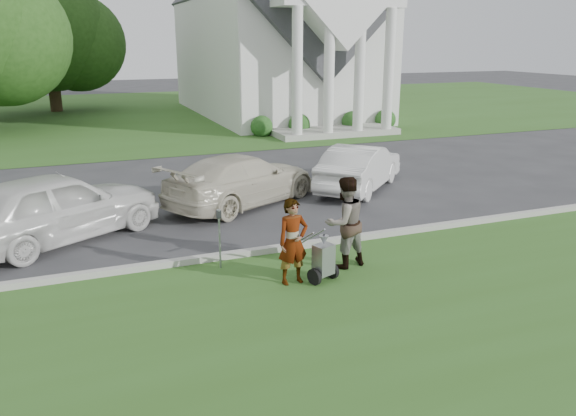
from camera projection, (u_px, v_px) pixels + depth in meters
ground at (254, 265)px, 11.82m from camera, size 120.00×120.00×0.00m
grass_strip at (311, 331)px, 9.14m from camera, size 80.00×7.00×0.01m
church_lawn at (124, 114)px, 35.91m from camera, size 80.00×30.00×0.01m
curb at (246, 253)px, 12.28m from camera, size 80.00×0.18×0.15m
church at (276, 16)px, 33.86m from camera, size 9.19×19.00×24.10m
tree_back at (48, 37)px, 35.82m from camera, size 9.61×7.60×8.89m
striping_cart at (323, 260)px, 10.90m from camera, size 0.81×1.19×1.03m
person_left at (293, 242)px, 10.71m from camera, size 0.65×0.45×1.69m
person_right at (345, 223)px, 11.49m from camera, size 1.05×0.89×1.91m
parking_meter_near at (219, 232)px, 11.43m from camera, size 0.09×0.08×1.28m
car_b at (57, 207)px, 13.05m from camera, size 5.22×4.17×1.67m
car_c at (242, 180)px, 16.04m from camera, size 5.31×4.13×1.44m
car_d at (360, 167)px, 17.67m from camera, size 4.17×4.06×1.42m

